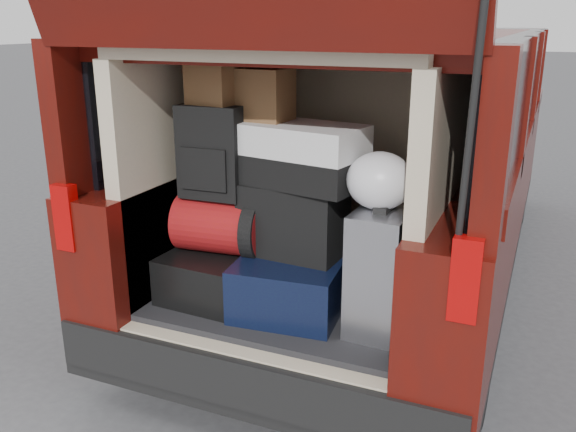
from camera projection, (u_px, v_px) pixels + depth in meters
name	position (u px, v px, depth m)	size (l,w,h in m)	color
ground	(275.00, 418.00, 2.97)	(80.00, 80.00, 0.00)	#3C3C3F
minivan	(382.00, 159.00, 4.32)	(1.90, 5.35, 2.77)	black
load_floor	(297.00, 342.00, 3.13)	(1.24, 1.05, 0.55)	black
black_hardshell	(220.00, 270.00, 3.04)	(0.41, 0.57, 0.23)	black
navy_hardshell	(294.00, 281.00, 2.88)	(0.48, 0.58, 0.25)	black
silver_roller	(382.00, 270.00, 2.63)	(0.23, 0.36, 0.55)	white
red_duffel	(221.00, 224.00, 2.93)	(0.42, 0.28, 0.28)	maroon
black_soft_case	(293.00, 219.00, 2.83)	(0.46, 0.28, 0.33)	black
backpack	(214.00, 151.00, 2.83)	(0.30, 0.18, 0.43)	black
twotone_duffel	(296.00, 154.00, 2.75)	(0.62, 0.32, 0.28)	white
grocery_sack_lower	(214.00, 82.00, 2.76)	(0.21, 0.17, 0.19)	brown
grocery_sack_upper	(264.00, 94.00, 2.77)	(0.23, 0.19, 0.23)	brown
plastic_bag_right	(380.00, 181.00, 2.52)	(0.28, 0.26, 0.24)	white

